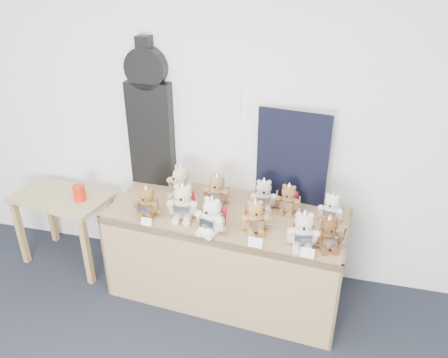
% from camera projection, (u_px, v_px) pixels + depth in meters
% --- Properties ---
extents(room_shell, '(6.00, 6.00, 6.00)m').
position_uv_depth(room_shell, '(227.00, 102.00, 3.36)').
color(room_shell, white).
rests_on(room_shell, floor).
extents(display_table, '(1.88, 0.91, 0.76)m').
position_uv_depth(display_table, '(224.00, 235.00, 3.36)').
color(display_table, '#95764C').
rests_on(display_table, floor).
extents(side_table, '(0.87, 0.58, 0.68)m').
position_uv_depth(side_table, '(63.00, 208.00, 3.80)').
color(side_table, '#9D8654').
rests_on(side_table, floor).
extents(guitar_case, '(0.37, 0.12, 1.22)m').
position_uv_depth(guitar_case, '(150.00, 116.00, 3.53)').
color(guitar_case, black).
rests_on(guitar_case, display_table).
extents(navy_board, '(0.56, 0.11, 0.75)m').
position_uv_depth(navy_board, '(292.00, 158.00, 3.34)').
color(navy_board, black).
rests_on(navy_board, display_table).
extents(red_cup, '(0.10, 0.10, 0.13)m').
position_uv_depth(red_cup, '(79.00, 193.00, 3.65)').
color(red_cup, red).
rests_on(red_cup, side_table).
extents(teddy_front_far_left, '(0.22, 0.18, 0.27)m').
position_uv_depth(teddy_front_far_left, '(147.00, 203.00, 3.26)').
color(teddy_front_far_left, brown).
rests_on(teddy_front_far_left, display_table).
extents(teddy_front_left, '(0.26, 0.23, 0.32)m').
position_uv_depth(teddy_front_left, '(183.00, 203.00, 3.23)').
color(teddy_front_left, beige).
rests_on(teddy_front_left, display_table).
extents(teddy_front_centre, '(0.25, 0.24, 0.31)m').
position_uv_depth(teddy_front_centre, '(212.00, 216.00, 3.07)').
color(teddy_front_centre, silver).
rests_on(teddy_front_centre, display_table).
extents(teddy_front_right, '(0.23, 0.21, 0.28)m').
position_uv_depth(teddy_front_right, '(255.00, 217.00, 3.08)').
color(teddy_front_right, '#A7733F').
rests_on(teddy_front_right, display_table).
extents(teddy_front_far_right, '(0.25, 0.21, 0.30)m').
position_uv_depth(teddy_front_far_right, '(303.00, 231.00, 2.91)').
color(teddy_front_far_right, silver).
rests_on(teddy_front_far_right, display_table).
extents(teddy_front_end, '(0.22, 0.20, 0.27)m').
position_uv_depth(teddy_front_end, '(328.00, 234.00, 2.90)').
color(teddy_front_end, brown).
rests_on(teddy_front_end, display_table).
extents(teddy_back_left, '(0.26, 0.26, 0.32)m').
position_uv_depth(teddy_back_left, '(181.00, 183.00, 3.50)').
color(teddy_back_left, '#BBB089').
rests_on(teddy_back_left, display_table).
extents(teddy_back_centre_left, '(0.23, 0.19, 0.29)m').
position_uv_depth(teddy_back_centre_left, '(217.00, 190.00, 3.42)').
color(teddy_back_centre_left, '#9E764F').
rests_on(teddy_back_centre_left, display_table).
extents(teddy_back_centre_right, '(0.23, 0.20, 0.27)m').
position_uv_depth(teddy_back_centre_right, '(264.00, 195.00, 3.36)').
color(teddy_back_centre_right, beige).
rests_on(teddy_back_centre_right, display_table).
extents(teddy_back_right, '(0.21, 0.18, 0.26)m').
position_uv_depth(teddy_back_right, '(288.00, 199.00, 3.32)').
color(teddy_back_right, brown).
rests_on(teddy_back_right, display_table).
extents(teddy_back_end, '(0.21, 0.18, 0.25)m').
position_uv_depth(teddy_back_end, '(331.00, 209.00, 3.20)').
color(teddy_back_end, white).
rests_on(teddy_back_end, display_table).
extents(entry_card_a, '(0.08, 0.03, 0.06)m').
position_uv_depth(entry_card_a, '(146.00, 222.00, 3.17)').
color(entry_card_a, white).
rests_on(entry_card_a, display_table).
extents(entry_card_b, '(0.09, 0.03, 0.07)m').
position_uv_depth(entry_card_b, '(205.00, 233.00, 3.04)').
color(entry_card_b, white).
rests_on(entry_card_b, display_table).
extents(entry_card_c, '(0.10, 0.03, 0.07)m').
position_uv_depth(entry_card_c, '(255.00, 242.00, 2.93)').
color(entry_card_c, white).
rests_on(entry_card_c, display_table).
extents(entry_card_d, '(0.09, 0.03, 0.07)m').
position_uv_depth(entry_card_d, '(307.00, 253.00, 2.83)').
color(entry_card_d, white).
rests_on(entry_card_d, display_table).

